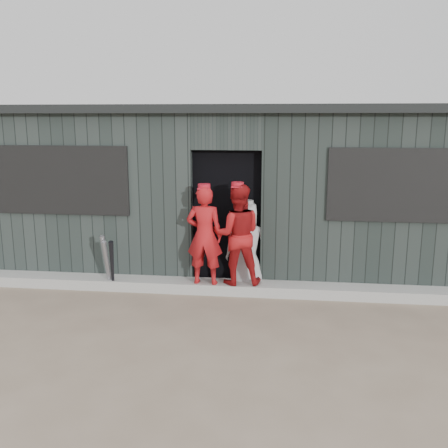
# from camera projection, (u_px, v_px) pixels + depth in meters

# --- Properties ---
(ground) EXTENTS (80.00, 80.00, 0.00)m
(ground) POSITION_uv_depth(u_px,v_px,m) (204.00, 350.00, 5.36)
(ground) COLOR #746250
(ground) RESTS_ON ground
(curb) EXTENTS (8.00, 0.36, 0.15)m
(curb) POSITION_uv_depth(u_px,v_px,m) (224.00, 287.00, 7.11)
(curb) COLOR #999994
(curb) RESTS_ON ground
(bat_left) EXTENTS (0.07, 0.30, 0.77)m
(bat_left) POSITION_uv_depth(u_px,v_px,m) (108.00, 265.00, 7.08)
(bat_left) COLOR gray
(bat_left) RESTS_ON ground
(bat_mid) EXTENTS (0.11, 0.23, 0.83)m
(bat_mid) POSITION_uv_depth(u_px,v_px,m) (106.00, 263.00, 7.10)
(bat_mid) COLOR gray
(bat_mid) RESTS_ON ground
(bat_right) EXTENTS (0.16, 0.31, 0.78)m
(bat_right) POSITION_uv_depth(u_px,v_px,m) (112.00, 266.00, 7.04)
(bat_right) COLOR black
(bat_right) RESTS_ON ground
(player_red_left) EXTENTS (0.52, 0.35, 1.39)m
(player_red_left) POSITION_uv_depth(u_px,v_px,m) (205.00, 235.00, 6.90)
(player_red_left) COLOR #AE1519
(player_red_left) RESTS_ON curb
(player_red_right) EXTENTS (0.75, 0.62, 1.41)m
(player_red_right) POSITION_uv_depth(u_px,v_px,m) (237.00, 234.00, 6.91)
(player_red_right) COLOR #9F1315
(player_red_right) RESTS_ON curb
(player_grey_back) EXTENTS (0.65, 0.45, 1.28)m
(player_grey_back) POSITION_uv_depth(u_px,v_px,m) (247.00, 246.00, 7.17)
(player_grey_back) COLOR #A5A5A5
(player_grey_back) RESTS_ON ground
(dugout) EXTENTS (8.30, 3.30, 2.62)m
(dugout) POSITION_uv_depth(u_px,v_px,m) (236.00, 187.00, 8.49)
(dugout) COLOR black
(dugout) RESTS_ON ground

